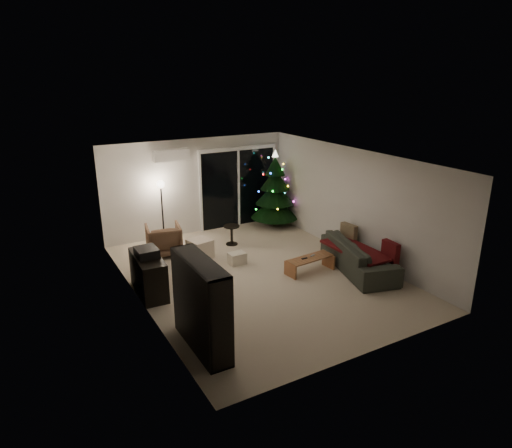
{
  "coord_description": "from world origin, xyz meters",
  "views": [
    {
      "loc": [
        -4.4,
        -7.64,
        4.12
      ],
      "look_at": [
        0.1,
        0.3,
        1.05
      ],
      "focal_mm": 32.0,
      "sensor_mm": 36.0,
      "label": 1
    }
  ],
  "objects": [
    {
      "name": "remote_b",
      "position": [
        1.15,
        -0.33,
        0.35
      ],
      "size": [
        0.13,
        0.08,
        0.02
      ],
      "primitive_type": "cube",
      "rotation": [
        0.0,
        0.0,
        0.35
      ],
      "color": "slate",
      "rests_on": "coffee_table"
    },
    {
      "name": "sofa",
      "position": [
        2.05,
        -0.78,
        0.33
      ],
      "size": [
        1.46,
        2.4,
        0.65
      ],
      "primitive_type": "imported",
      "rotation": [
        0.0,
        0.0,
        1.29
      ],
      "color": "#343930",
      "rests_on": "floor"
    },
    {
      "name": "cardboard_box_b",
      "position": [
        -0.11,
        0.79,
        0.13
      ],
      "size": [
        0.38,
        0.28,
        0.26
      ],
      "primitive_type": "cube",
      "rotation": [
        0.0,
        0.0,
        0.02
      ],
      "color": "beige",
      "rests_on": "floor"
    },
    {
      "name": "bookshelf",
      "position": [
        -2.25,
        -1.83,
        0.73
      ],
      "size": [
        0.39,
        1.47,
        1.46
      ],
      "primitive_type": null,
      "rotation": [
        0.0,
        0.0,
        -0.01
      ],
      "color": "black",
      "rests_on": "floor"
    },
    {
      "name": "media_cabinet",
      "position": [
        -2.25,
        0.37,
        0.39
      ],
      "size": [
        0.53,
        1.26,
        0.77
      ],
      "primitive_type": "cube",
      "rotation": [
        0.0,
        0.0,
        -0.05
      ],
      "color": "black",
      "rests_on": "floor"
    },
    {
      "name": "cushion_a",
      "position": [
        2.3,
        -0.13,
        0.59
      ],
      "size": [
        0.17,
        0.44,
        0.43
      ],
      "primitive_type": "cube",
      "rotation": [
        0.0,
        0.0,
        0.09
      ],
      "color": "#7A6548",
      "rests_on": "sofa"
    },
    {
      "name": "cushion_b",
      "position": [
        2.3,
        -1.43,
        0.59
      ],
      "size": [
        0.16,
        0.44,
        0.43
      ],
      "primitive_type": "cube",
      "rotation": [
        0.0,
        0.0,
        -0.07
      ],
      "color": "#3E0D0B",
      "rests_on": "sofa"
    },
    {
      "name": "ottoman",
      "position": [
        -0.68,
        1.56,
        0.21
      ],
      "size": [
        0.57,
        0.57,
        0.43
      ],
      "primitive_type": "cube",
      "rotation": [
        0.0,
        0.0,
        0.22
      ],
      "color": "#C1B09D",
      "rests_on": "floor"
    },
    {
      "name": "coffee_table",
      "position": [
        1.05,
        -0.38,
        0.17
      ],
      "size": [
        1.1,
        0.48,
        0.34
      ],
      "primitive_type": null,
      "rotation": [
        0.0,
        0.0,
        0.1
      ],
      "color": "#A45E35",
      "rests_on": "floor"
    },
    {
      "name": "floor_lamp",
      "position": [
        -1.09,
        2.9,
        0.76
      ],
      "size": [
        0.24,
        0.24,
        1.53
      ],
      "primitive_type": "cylinder",
      "color": "black",
      "rests_on": "floor"
    },
    {
      "name": "stereo",
      "position": [
        -2.25,
        0.37,
        0.85
      ],
      "size": [
        0.39,
        0.46,
        0.16
      ],
      "primitive_type": "cube",
      "color": "black",
      "rests_on": "media_cabinet"
    },
    {
      "name": "room",
      "position": [
        0.46,
        1.49,
        1.02
      ],
      "size": [
        6.5,
        7.51,
        2.6
      ],
      "color": "beige",
      "rests_on": "ground"
    },
    {
      "name": "sofa_throw",
      "position": [
        1.95,
        -0.78,
        0.47
      ],
      "size": [
        0.7,
        1.61,
        0.05
      ],
      "primitive_type": "cube",
      "color": "#3E0D0B",
      "rests_on": "sofa"
    },
    {
      "name": "remote_a",
      "position": [
        0.9,
        -0.38,
        0.35
      ],
      "size": [
        0.13,
        0.04,
        0.02
      ],
      "primitive_type": "cube",
      "color": "black",
      "rests_on": "coffee_table"
    },
    {
      "name": "side_table",
      "position": [
        0.33,
        1.93,
        0.25
      ],
      "size": [
        0.47,
        0.47,
        0.49
      ],
      "primitive_type": "cylinder",
      "rotation": [
        0.0,
        0.0,
        0.21
      ],
      "color": "black",
      "rests_on": "floor"
    },
    {
      "name": "armchair",
      "position": [
        -1.34,
        2.15,
        0.36
      ],
      "size": [
        0.91,
        0.93,
        0.72
      ],
      "primitive_type": "imported",
      "rotation": [
        0.0,
        0.0,
        2.95
      ],
      "color": "brown",
      "rests_on": "floor"
    },
    {
      "name": "christmas_tree",
      "position": [
        2.04,
        2.67,
        1.06
      ],
      "size": [
        1.68,
        1.68,
        2.12
      ],
      "primitive_type": "cone",
      "rotation": [
        0.0,
        0.0,
        0.34
      ],
      "color": "black",
      "rests_on": "floor"
    },
    {
      "name": "cardboard_box_a",
      "position": [
        -1.43,
        0.42,
        0.16
      ],
      "size": [
        0.45,
        0.36,
        0.31
      ],
      "primitive_type": "cube",
      "rotation": [
        0.0,
        0.0,
        -0.06
      ],
      "color": "beige",
      "rests_on": "floor"
    }
  ]
}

